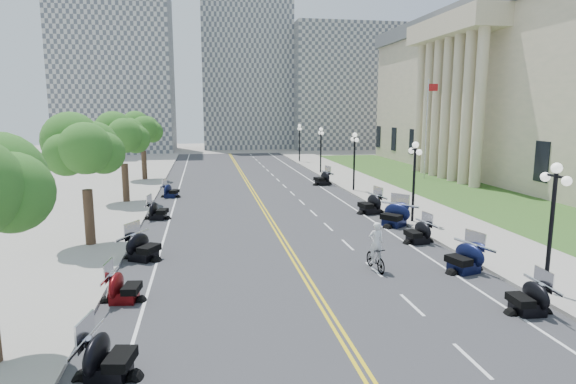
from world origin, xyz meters
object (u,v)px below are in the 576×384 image
motorcycle_n_3 (528,296)px  cyclist_rider (376,226)px  bicycle (375,259)px  flagpole (426,130)px  civic_building (554,91)px

motorcycle_n_3 → cyclist_rider: cyclist_rider is taller
motorcycle_n_3 → bicycle: size_ratio=1.00×
motorcycle_n_3 → bicycle: (-3.63, 5.24, -0.09)m
flagpole → cyclist_rider: flagpole is taller
flagpole → bicycle: (-14.79, -26.13, -4.45)m
bicycle → cyclist_rider: cyclist_rider is taller
civic_building → cyclist_rider: size_ratio=27.65×
flagpole → cyclist_rider: size_ratio=5.42×
flagpole → cyclist_rider: 30.18m
flagpole → motorcycle_n_3: flagpole is taller
motorcycle_n_3 → cyclist_rider: 6.52m
cyclist_rider → civic_building: bearing=-137.8°
motorcycle_n_3 → bicycle: motorcycle_n_3 is taller
flagpole → bicycle: flagpole is taller
bicycle → motorcycle_n_3: bearing=-60.6°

